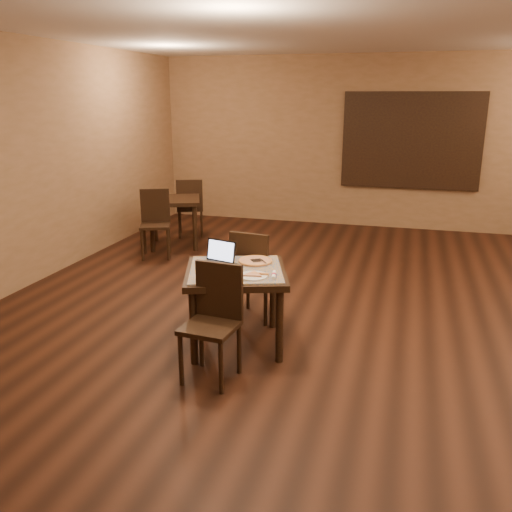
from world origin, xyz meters
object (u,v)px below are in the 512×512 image
(tiled_table, at_px, (236,279))
(laptop, at_px, (219,258))
(pizza_pan, at_px, (255,262))
(other_table_b_chair_near, at_px, (155,219))
(chair_main_near, at_px, (214,315))
(chair_main_far, at_px, (253,270))
(other_table_b, at_px, (174,207))
(other_table_b_chair_far, at_px, (190,205))

(tiled_table, relative_size, laptop, 3.18)
(pizza_pan, relative_size, other_table_b_chair_near, 0.33)
(chair_main_near, xyz_separation_m, chair_main_far, (-0.02, 1.23, -0.00))
(pizza_pan, bearing_deg, chair_main_far, 109.29)
(chair_main_near, xyz_separation_m, other_table_b, (-2.05, 3.74, 0.08))
(tiled_table, height_order, chair_main_near, chair_main_near)
(other_table_b_chair_near, height_order, other_table_b_chair_far, same)
(chair_main_far, height_order, other_table_b_chair_near, other_table_b_chair_near)
(pizza_pan, bearing_deg, other_table_b, 126.89)
(tiled_table, xyz_separation_m, chair_main_near, (0.01, -0.61, -0.11))
(laptop, bearing_deg, chair_main_near, -58.19)
(laptop, distance_m, other_table_b_chair_near, 3.09)
(chair_main_near, relative_size, pizza_pan, 2.97)
(other_table_b_chair_near, bearing_deg, laptop, -74.56)
(tiled_table, bearing_deg, chair_main_far, 72.53)
(chair_main_near, xyz_separation_m, pizza_pan, (0.11, 0.85, 0.21))
(chair_main_near, bearing_deg, chair_main_far, 96.73)
(other_table_b, distance_m, other_table_b_chair_near, 0.59)
(pizza_pan, bearing_deg, other_table_b_chair_far, 121.60)
(tiled_table, height_order, laptop, laptop)
(chair_main_far, height_order, other_table_b, chair_main_far)
(other_table_b_chair_near, xyz_separation_m, other_table_b_chair_far, (0.07, 1.16, 0.00))
(chair_main_near, xyz_separation_m, laptop, (-0.21, 0.72, 0.27))
(tiled_table, xyz_separation_m, other_table_b_chair_far, (-2.01, 3.70, -0.10))
(other_table_b, distance_m, other_table_b_chair_far, 0.59)
(other_table_b, bearing_deg, laptop, -80.73)
(chair_main_near, relative_size, other_table_b_chair_near, 0.99)
(chair_main_near, bearing_deg, other_table_b_chair_far, 120.86)
(chair_main_near, distance_m, laptop, 0.79)
(pizza_pan, height_order, other_table_b_chair_far, other_table_b_chair_far)
(laptop, distance_m, pizza_pan, 0.35)
(tiled_table, xyz_separation_m, chair_main_far, (-0.01, 0.61, -0.11))
(tiled_table, height_order, pizza_pan, pizza_pan)
(chair_main_far, bearing_deg, chair_main_near, 98.46)
(tiled_table, height_order, chair_main_far, chair_main_far)
(chair_main_far, bearing_deg, pizza_pan, 116.82)
(chair_main_far, xyz_separation_m, other_table_b_chair_near, (-2.06, 1.92, 0.00))
(pizza_pan, relative_size, other_table_b_chair_far, 0.33)
(pizza_pan, bearing_deg, other_table_b_chair_near, 133.66)
(other_table_b_chair_near, distance_m, other_table_b_chair_far, 1.16)
(laptop, bearing_deg, other_table_b, 136.93)
(tiled_table, bearing_deg, other_table_b_chair_near, 110.73)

